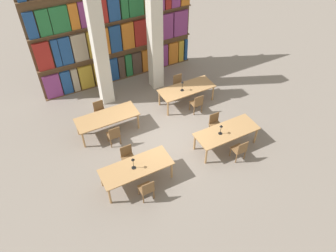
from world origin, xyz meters
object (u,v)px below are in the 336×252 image
at_px(chair_5, 100,111).
at_px(desk_lamp_2, 182,84).
at_px(chair_0, 147,189).
at_px(reading_table_1, 227,132).
at_px(chair_6, 197,103).
at_px(pillar_left, 97,34).
at_px(chair_3, 215,124).
at_px(pillar_center, 154,21).
at_px(chair_7, 179,84).
at_px(reading_table_0, 136,168).
at_px(reading_table_2, 107,118).
at_px(chair_2, 240,149).
at_px(chair_1, 128,157).
at_px(reading_table_3, 187,89).
at_px(chair_4, 114,135).
at_px(desk_lamp_1, 221,128).
at_px(desk_lamp_0, 133,162).

bearing_deg(chair_5, desk_lamp_2, 168.82).
xyz_separation_m(chair_0, chair_5, (-0.03, 4.15, 0.00)).
distance_m(chair_0, reading_table_1, 3.52).
bearing_deg(chair_6, chair_0, -141.34).
height_order(pillar_left, chair_0, pillar_left).
bearing_deg(chair_3, pillar_center, -81.78).
height_order(chair_3, chair_7, same).
height_order(reading_table_0, desk_lamp_2, desk_lamp_2).
bearing_deg(reading_table_2, chair_2, -44.56).
bearing_deg(chair_1, reading_table_3, -149.05).
bearing_deg(chair_0, reading_table_3, 45.65).
bearing_deg(chair_4, chair_1, -88.64).
xyz_separation_m(chair_1, reading_table_1, (3.44, -0.74, 0.20)).
height_order(chair_0, chair_5, same).
height_order(reading_table_2, chair_4, chair_4).
relative_size(chair_1, chair_5, 1.00).
bearing_deg(desk_lamp_1, chair_0, -166.96).
height_order(reading_table_0, chair_4, chair_4).
relative_size(chair_1, desk_lamp_0, 1.95).
distance_m(chair_0, chair_6, 4.52).
relative_size(pillar_center, desk_lamp_2, 13.64).
bearing_deg(chair_3, chair_0, 22.84).
distance_m(pillar_center, chair_5, 4.06).
bearing_deg(reading_table_3, reading_table_2, -177.67).
bearing_deg(chair_4, chair_0, -89.39).
bearing_deg(chair_4, reading_table_3, 14.05).
bearing_deg(chair_7, pillar_left, -18.55).
height_order(chair_0, chair_7, same).
height_order(chair_4, chair_6, same).
distance_m(chair_0, desk_lamp_0, 0.93).
height_order(chair_0, desk_lamp_1, desk_lamp_1).
xyz_separation_m(chair_3, reading_table_3, (-0.01, 2.09, 0.20)).
height_order(desk_lamp_0, chair_2, desk_lamp_0).
distance_m(chair_1, chair_4, 1.21).
relative_size(pillar_left, chair_1, 6.96).
bearing_deg(chair_1, chair_5, -89.39).
bearing_deg(chair_2, reading_table_1, 93.54).
relative_size(reading_table_0, chair_5, 2.65).
distance_m(pillar_center, chair_2, 5.88).
height_order(chair_7, desk_lamp_2, desk_lamp_2).
distance_m(reading_table_0, chair_4, 1.96).
distance_m(reading_table_2, reading_table_3, 3.47).
bearing_deg(desk_lamp_1, chair_6, 79.90).
bearing_deg(chair_2, desk_lamp_1, 114.19).
bearing_deg(desk_lamp_1, chair_7, 84.03).
xyz_separation_m(reading_table_1, reading_table_3, (0.04, 2.83, 0.00)).
bearing_deg(reading_table_1, reading_table_2, 141.94).
distance_m(pillar_center, reading_table_1, 5.13).
bearing_deg(chair_7, reading_table_2, 14.01).
bearing_deg(desk_lamp_2, chair_3, -82.91).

